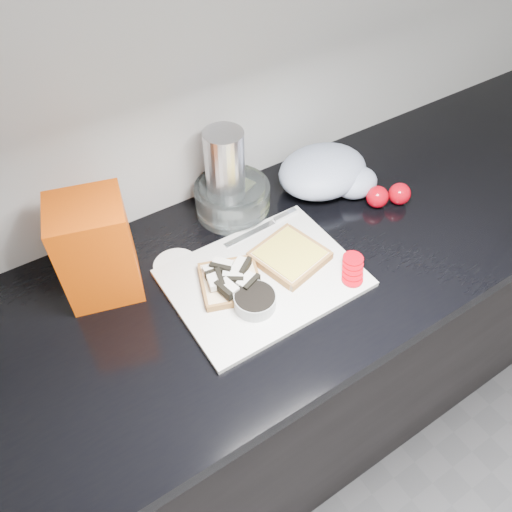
# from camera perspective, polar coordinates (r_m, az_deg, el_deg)

# --- Properties ---
(base_cabinet) EXTENTS (3.50, 0.60, 0.86)m
(base_cabinet) POSITION_cam_1_polar(r_m,az_deg,el_deg) (1.54, 3.85, -11.48)
(base_cabinet) COLOR black
(base_cabinet) RESTS_ON ground
(countertop) EXTENTS (3.50, 0.64, 0.04)m
(countertop) POSITION_cam_1_polar(r_m,az_deg,el_deg) (1.18, 4.92, 0.12)
(countertop) COLOR black
(countertop) RESTS_ON base_cabinet
(cutting_board) EXTENTS (0.40, 0.30, 0.01)m
(cutting_board) POSITION_cam_1_polar(r_m,az_deg,el_deg) (1.09, 0.86, -2.55)
(cutting_board) COLOR silver
(cutting_board) RESTS_ON countertop
(bread_left) EXTENTS (0.17, 0.17, 0.04)m
(bread_left) POSITION_cam_1_polar(r_m,az_deg,el_deg) (1.06, -2.98, -2.81)
(bread_left) COLOR beige
(bread_left) RESTS_ON cutting_board
(bread_right) EXTENTS (0.17, 0.17, 0.02)m
(bread_right) POSITION_cam_1_polar(r_m,az_deg,el_deg) (1.12, 3.87, 0.01)
(bread_right) COLOR beige
(bread_right) RESTS_ON cutting_board
(tomato_slices) EXTENTS (0.09, 0.10, 0.02)m
(tomato_slices) POSITION_cam_1_polar(r_m,az_deg,el_deg) (1.11, 10.98, -1.46)
(tomato_slices) COLOR #B00410
(tomato_slices) RESTS_ON cutting_board
(knife) EXTENTS (0.21, 0.03, 0.01)m
(knife) POSITION_cam_1_polar(r_m,az_deg,el_deg) (1.20, 1.66, 3.80)
(knife) COLOR silver
(knife) RESTS_ON cutting_board
(seed_tub) EXTENTS (0.09, 0.09, 0.04)m
(seed_tub) POSITION_cam_1_polar(r_m,az_deg,el_deg) (1.03, -0.13, -5.25)
(seed_tub) COLOR #9DA2A2
(seed_tub) RESTS_ON countertop
(tub_lid) EXTENTS (0.11, 0.11, 0.01)m
(tub_lid) POSITION_cam_1_polar(r_m,az_deg,el_deg) (1.13, -9.14, -1.04)
(tub_lid) COLOR silver
(tub_lid) RESTS_ON countertop
(glass_bowl) EXTENTS (0.18, 0.18, 0.08)m
(glass_bowl) POSITION_cam_1_polar(r_m,az_deg,el_deg) (1.23, -2.71, 6.53)
(glass_bowl) COLOR silver
(glass_bowl) RESTS_ON countertop
(bread_bag) EXTENTS (0.18, 0.17, 0.23)m
(bread_bag) POSITION_cam_1_polar(r_m,az_deg,el_deg) (1.05, -17.82, 0.73)
(bread_bag) COLOR red
(bread_bag) RESTS_ON countertop
(steel_canister) EXTENTS (0.09, 0.09, 0.22)m
(steel_canister) POSITION_cam_1_polar(r_m,az_deg,el_deg) (1.19, -3.53, 9.36)
(steel_canister) COLOR #B5B5BA
(steel_canister) RESTS_ON countertop
(grocery_bag) EXTENTS (0.25, 0.22, 0.11)m
(grocery_bag) POSITION_cam_1_polar(r_m,az_deg,el_deg) (1.31, 8.15, 9.41)
(grocery_bag) COLOR silver
(grocery_bag) RESTS_ON countertop
(whole_tomatoes) EXTENTS (0.11, 0.08, 0.06)m
(whole_tomatoes) POSITION_cam_1_polar(r_m,az_deg,el_deg) (1.30, 14.90, 6.71)
(whole_tomatoes) COLOR #B00410
(whole_tomatoes) RESTS_ON countertop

